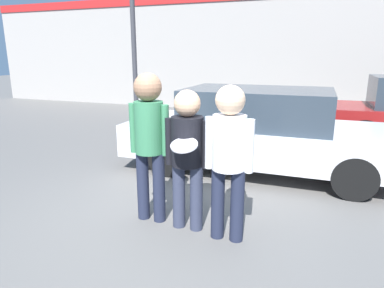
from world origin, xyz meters
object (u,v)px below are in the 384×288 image
at_px(person_middle_with_frisbee, 187,149).
at_px(person_right, 229,151).
at_px(parked_car_near, 260,130).
at_px(person_left, 149,134).

height_order(person_middle_with_frisbee, person_right, person_right).
bearing_deg(person_right, parked_car_near, 91.45).
relative_size(person_right, parked_car_near, 0.37).
bearing_deg(person_middle_with_frisbee, person_right, -9.10).
relative_size(person_left, parked_car_near, 0.39).
bearing_deg(person_middle_with_frisbee, person_left, 174.10).
height_order(person_right, parked_car_near, person_right).
xyz_separation_m(person_middle_with_frisbee, person_right, (0.50, -0.08, 0.05)).
relative_size(person_left, person_right, 1.06).
bearing_deg(person_left, person_right, -7.51).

